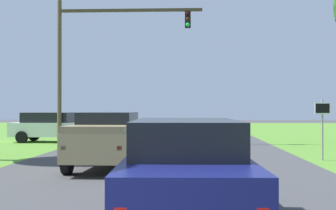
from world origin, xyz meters
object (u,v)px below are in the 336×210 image
Objects in this scene: keep_moving_sign at (322,121)px; traffic_light at (96,48)px; pickup_truck_lead at (109,139)px; crossing_suv_far at (51,127)px; red_suv_near at (186,171)px.

traffic_light is at bearing 143.34° from keep_moving_sign.
pickup_truck_lead is 0.62× the size of traffic_light.
keep_moving_sign is at bearing -33.34° from crossing_suv_far.
red_suv_near is 18.90m from traffic_light.
keep_moving_sign is 0.51× the size of crossing_suv_far.
crossing_suv_far is (-7.99, 18.68, -0.06)m from red_suv_near.
pickup_truck_lead is at bearing -161.14° from keep_moving_sign.
keep_moving_sign is (7.73, 2.64, 0.53)m from pickup_truck_lead.
traffic_light is 1.75× the size of crossing_suv_far.
crossing_suv_far is (-5.40, 11.28, -0.06)m from pickup_truck_lead.
keep_moving_sign reaches higher than crossing_suv_far.
traffic_light reaches higher than keep_moving_sign.
traffic_light is 3.47× the size of keep_moving_sign.
traffic_light is at bearing -19.38° from crossing_suv_far.
crossing_suv_far is at bearing 115.56° from pickup_truck_lead.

